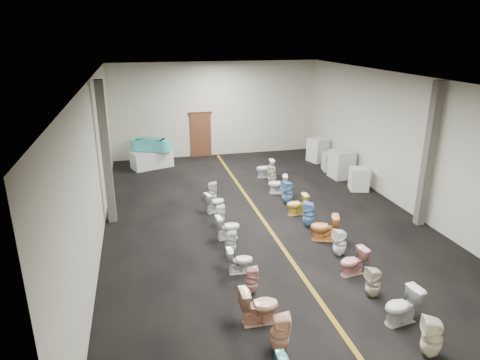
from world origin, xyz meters
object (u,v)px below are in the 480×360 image
(toilet_left_9, at_px, (212,192))
(toilet_left_8, at_px, (215,202))
(toilet_left_6, at_px, (228,227))
(toilet_right_0, at_px, (432,338))
(appliance_crate_d, at_px, (318,150))
(toilet_right_3, at_px, (353,262))
(toilet_left_2, at_px, (259,306))
(toilet_right_9, at_px, (278,184))
(toilet_right_10, at_px, (272,175))
(appliance_crate_a, at_px, (359,179))
(appliance_crate_c, at_px, (331,162))
(appliance_crate_b, at_px, (342,164))
(toilet_right_1, at_px, (402,306))
(toilet_left_1, at_px, (280,333))
(toilet_left_7, at_px, (220,215))
(toilet_left_4, at_px, (240,260))
(bathtub, at_px, (151,144))
(toilet_left_3, at_px, (251,280))
(display_table, at_px, (152,159))
(toilet_right_11, at_px, (265,169))
(toilet_right_5, at_px, (324,228))
(toilet_left_5, at_px, (230,242))
(toilet_right_8, at_px, (287,193))
(toilet_right_7, at_px, (297,204))
(toilet_right_2, at_px, (373,282))
(toilet_right_4, at_px, (340,243))
(toilet_right_6, at_px, (309,214))

(toilet_left_9, bearing_deg, toilet_left_8, -173.86)
(toilet_left_6, height_order, toilet_right_0, toilet_right_0)
(appliance_crate_d, bearing_deg, toilet_left_9, -145.63)
(toilet_right_3, bearing_deg, toilet_left_2, -73.92)
(toilet_right_9, xyz_separation_m, toilet_right_10, (0.10, 1.01, 0.02))
(appliance_crate_a, height_order, toilet_right_10, appliance_crate_a)
(toilet_right_0, bearing_deg, appliance_crate_c, -175.89)
(appliance_crate_b, height_order, toilet_right_1, appliance_crate_b)
(appliance_crate_b, bearing_deg, toilet_left_9, -165.74)
(toilet_left_1, height_order, toilet_left_7, toilet_left_1)
(toilet_left_4, relative_size, toilet_right_0, 0.81)
(bathtub, relative_size, appliance_crate_c, 2.29)
(toilet_left_3, bearing_deg, toilet_right_1, -113.88)
(appliance_crate_b, distance_m, toilet_left_7, 6.79)
(display_table, relative_size, toilet_right_0, 2.07)
(toilet_left_1, height_order, toilet_left_9, toilet_left_1)
(appliance_crate_a, distance_m, toilet_right_9, 3.20)
(toilet_right_11, bearing_deg, toilet_left_9, -47.25)
(toilet_left_4, bearing_deg, bathtub, 13.77)
(toilet_left_2, distance_m, toilet_right_5, 4.30)
(toilet_left_8, height_order, toilet_right_1, toilet_right_1)
(toilet_right_0, bearing_deg, toilet_left_3, -115.59)
(appliance_crate_d, relative_size, toilet_left_5, 1.59)
(toilet_right_1, bearing_deg, toilet_left_9, -168.40)
(appliance_crate_a, distance_m, toilet_right_8, 3.25)
(appliance_crate_d, distance_m, toilet_right_10, 4.03)
(display_table, height_order, toilet_left_9, display_table)
(appliance_crate_b, xyz_separation_m, appliance_crate_c, (0.00, 1.01, -0.20))
(toilet_right_11, bearing_deg, toilet_right_7, 1.68)
(appliance_crate_d, bearing_deg, toilet_right_5, -111.98)
(appliance_crate_b, height_order, toilet_right_5, appliance_crate_b)
(toilet_left_2, distance_m, toilet_right_10, 8.69)
(appliance_crate_d, distance_m, toilet_right_11, 3.54)
(appliance_crate_a, distance_m, toilet_left_7, 6.16)
(appliance_crate_d, xyz_separation_m, toilet_right_8, (-3.17, -4.71, -0.11))
(toilet_right_2, distance_m, toilet_right_7, 4.85)
(appliance_crate_a, relative_size, toilet_left_1, 1.07)
(toilet_right_3, bearing_deg, appliance_crate_a, 142.27)
(toilet_left_4, height_order, toilet_left_7, toilet_left_7)
(appliance_crate_c, bearing_deg, toilet_right_9, -145.73)
(toilet_left_1, distance_m, toilet_right_4, 4.17)
(toilet_right_7, xyz_separation_m, toilet_right_10, (0.10, 3.06, 0.03))
(toilet_left_8, distance_m, toilet_right_4, 4.68)
(toilet_left_3, bearing_deg, toilet_left_6, 7.55)
(toilet_left_2, xyz_separation_m, toilet_right_6, (2.81, 4.15, 0.00))
(toilet_left_1, bearing_deg, toilet_right_10, -5.76)
(appliance_crate_a, distance_m, toilet_right_0, 9.08)
(appliance_crate_b, relative_size, toilet_left_5, 1.71)
(bathtub, bearing_deg, toilet_left_4, -56.60)
(bathtub, distance_m, toilet_left_1, 12.69)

